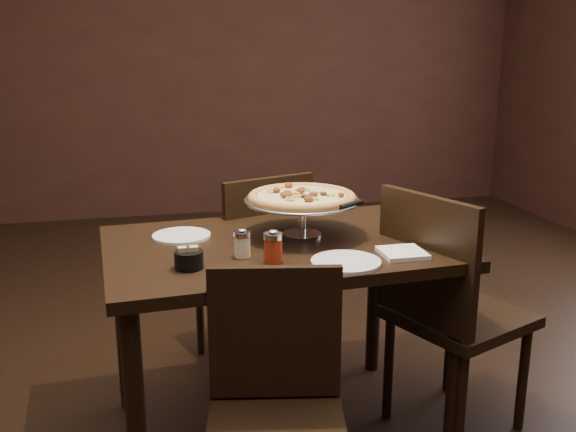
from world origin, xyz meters
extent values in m
cube|color=black|center=(0.00, 0.00, -0.01)|extent=(6.00, 7.00, 0.02)
cube|color=black|center=(0.00, 3.51, 1.40)|extent=(6.00, 0.02, 2.80)
cube|color=black|center=(-0.03, -0.07, 0.77)|extent=(1.31, 0.92, 0.04)
cylinder|color=black|center=(-0.57, -0.46, 0.37)|extent=(0.06, 0.06, 0.75)
cylinder|color=black|center=(0.56, -0.39, 0.37)|extent=(0.06, 0.06, 0.75)
cylinder|color=black|center=(-0.62, 0.25, 0.37)|extent=(0.06, 0.06, 0.75)
cylinder|color=black|center=(0.52, 0.33, 0.37)|extent=(0.06, 0.06, 0.75)
cylinder|color=#BABBC2|center=(0.08, 0.00, 0.79)|extent=(0.15, 0.15, 0.01)
cylinder|color=#BABBC2|center=(0.08, 0.00, 0.86)|extent=(0.03, 0.03, 0.12)
cylinder|color=#BABBC2|center=(0.08, 0.00, 0.92)|extent=(0.11, 0.11, 0.01)
cylinder|color=gray|center=(0.08, 0.00, 0.93)|extent=(0.43, 0.43, 0.01)
torus|color=gray|center=(0.08, 0.00, 0.93)|extent=(0.44, 0.44, 0.01)
cylinder|color=#A56631|center=(0.08, 0.00, 0.94)|extent=(0.40, 0.40, 0.01)
torus|color=#A56631|center=(0.08, 0.00, 0.94)|extent=(0.41, 0.41, 0.03)
cylinder|color=#DFC47A|center=(0.08, 0.00, 0.95)|extent=(0.34, 0.34, 0.01)
cylinder|color=#F5ECBF|center=(-0.18, -0.20, 0.83)|extent=(0.05, 0.05, 0.07)
cylinder|color=#BABBC2|center=(-0.18, -0.20, 0.87)|extent=(0.06, 0.06, 0.02)
ellipsoid|color=#BABBC2|center=(-0.18, -0.20, 0.89)|extent=(0.03, 0.03, 0.01)
cylinder|color=#962B0D|center=(-0.09, -0.28, 0.83)|extent=(0.06, 0.06, 0.08)
cylinder|color=#BABBC2|center=(-0.09, -0.28, 0.88)|extent=(0.07, 0.07, 0.02)
ellipsoid|color=#BABBC2|center=(-0.09, -0.28, 0.90)|extent=(0.03, 0.03, 0.01)
cylinder|color=black|center=(-0.37, -0.28, 0.82)|extent=(0.10, 0.10, 0.06)
cube|color=tan|center=(-0.39, -0.28, 0.83)|extent=(0.04, 0.03, 0.06)
cube|color=tan|center=(-0.36, -0.28, 0.83)|extent=(0.04, 0.03, 0.06)
cube|color=white|center=(0.36, -0.31, 0.80)|extent=(0.15, 0.15, 0.02)
cylinder|color=white|center=(-0.37, 0.08, 0.79)|extent=(0.22, 0.22, 0.01)
cylinder|color=white|center=(0.14, -0.36, 0.80)|extent=(0.24, 0.24, 0.01)
cone|color=#BABBC2|center=(0.23, -0.14, 0.93)|extent=(0.18, 0.18, 0.00)
cylinder|color=black|center=(0.23, -0.14, 0.94)|extent=(0.12, 0.10, 0.03)
cube|color=black|center=(-0.04, 0.55, 0.45)|extent=(0.56, 0.56, 0.04)
cube|color=black|center=(0.03, 0.36, 0.72)|extent=(0.43, 0.17, 0.46)
cylinder|color=black|center=(0.08, 0.78, 0.22)|extent=(0.04, 0.04, 0.43)
cylinder|color=black|center=(-0.26, 0.66, 0.22)|extent=(0.04, 0.04, 0.43)
cylinder|color=black|center=(0.19, 0.44, 0.22)|extent=(0.04, 0.04, 0.43)
cylinder|color=black|center=(-0.15, 0.33, 0.22)|extent=(0.04, 0.04, 0.43)
cube|color=black|center=(-0.14, -0.54, 0.65)|extent=(0.40, 0.11, 0.42)
cube|color=black|center=(0.67, -0.18, 0.47)|extent=(0.60, 0.60, 0.04)
cube|color=black|center=(0.48, -0.26, 0.74)|extent=(0.20, 0.44, 0.48)
cylinder|color=black|center=(0.92, -0.29, 0.22)|extent=(0.04, 0.04, 0.45)
cylinder|color=black|center=(0.78, 0.06, 0.22)|extent=(0.04, 0.04, 0.45)
cylinder|color=black|center=(0.57, -0.43, 0.22)|extent=(0.04, 0.04, 0.45)
cylinder|color=black|center=(0.43, -0.08, 0.22)|extent=(0.04, 0.04, 0.45)
camera|label=1|loc=(-0.51, -2.30, 1.50)|focal=40.00mm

